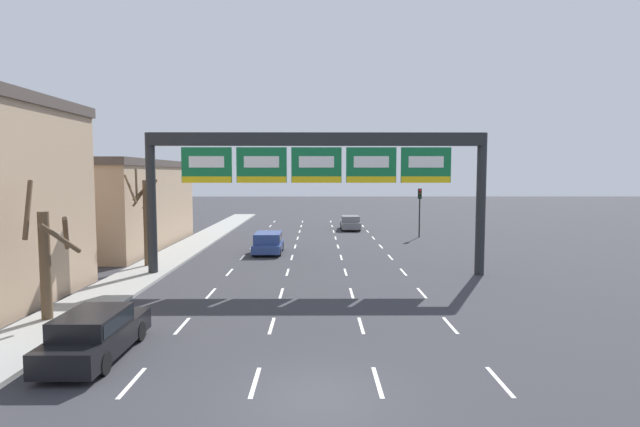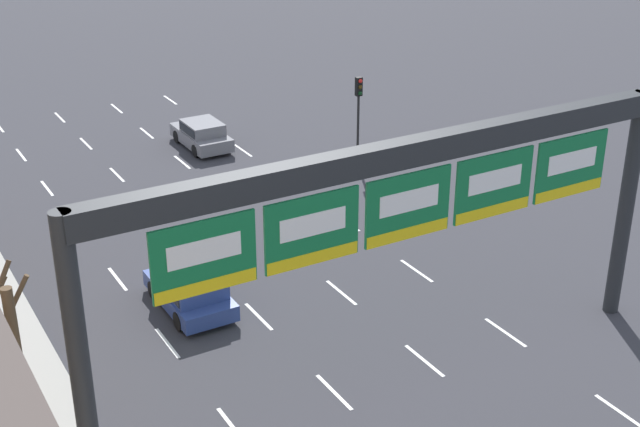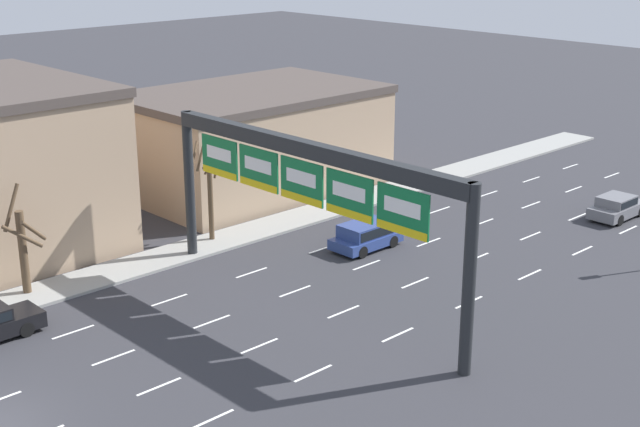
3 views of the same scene
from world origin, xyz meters
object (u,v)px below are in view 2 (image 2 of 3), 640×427
Objects in this scene: sign_gantry at (402,199)px; suv_blue at (189,286)px; car_grey at (202,133)px; tree_bare_second at (13,357)px; traffic_light_near_gantry at (359,102)px.

sign_gantry reaches higher than suv_blue.
suv_blue is 0.98× the size of car_grey.
sign_gantry is 3.23× the size of tree_bare_second.
tree_bare_second is at bearing 167.96° from sign_gantry.
car_grey is at bearing 134.35° from traffic_light_near_gantry.
sign_gantry is at bearing -118.96° from traffic_light_near_gantry.
car_grey is at bearing 65.30° from suv_blue.
traffic_light_near_gantry is (12.47, 8.87, 2.26)m from suv_blue.
traffic_light_near_gantry is at bearing 61.04° from sign_gantry.
suv_blue is at bearing 114.38° from sign_gantry.
tree_bare_second is (-6.78, -5.33, 2.42)m from suv_blue.
suv_blue is 16.19m from car_grey.
sign_gantry is 4.33× the size of traffic_light_near_gantry.
suv_blue reaches higher than car_grey.
tree_bare_second is (-10.19, 2.17, -2.92)m from sign_gantry.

